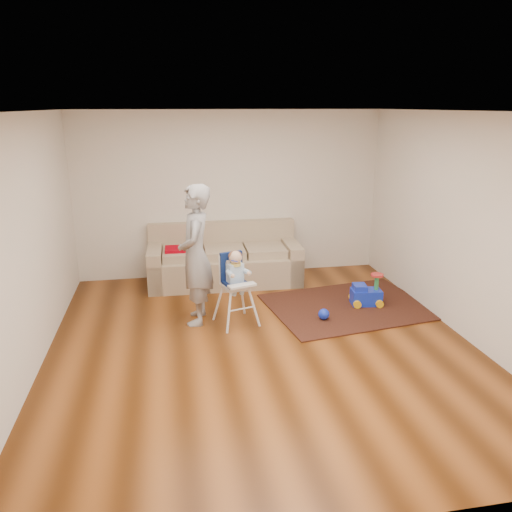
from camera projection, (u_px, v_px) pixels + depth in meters
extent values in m
plane|color=#472108|center=(262.00, 345.00, 5.98)|extent=(5.50, 5.50, 0.00)
cube|color=silver|center=(230.00, 195.00, 8.18)|extent=(5.00, 0.04, 2.70)
cube|color=silver|center=(26.00, 247.00, 5.16)|extent=(0.04, 5.50, 2.70)
cube|color=silver|center=(465.00, 227.00, 6.02)|extent=(0.04, 5.50, 2.70)
cube|color=white|center=(263.00, 111.00, 5.20)|extent=(5.00, 5.50, 0.04)
cube|color=#A60011|center=(183.00, 249.00, 7.78)|extent=(0.55, 0.36, 0.04)
cube|color=black|center=(349.00, 306.00, 7.13)|extent=(2.43, 1.97, 0.02)
sphere|color=#1630D2|center=(324.00, 314.00, 6.64)|extent=(0.15, 0.15, 0.15)
cylinder|color=#1630D2|center=(232.00, 261.00, 6.24)|extent=(0.04, 0.12, 0.01)
imported|color=gray|center=(196.00, 255.00, 6.40)|extent=(0.52, 0.72, 1.83)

